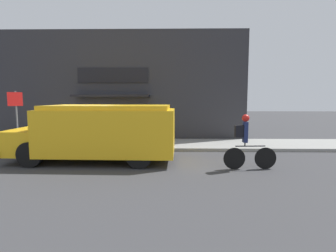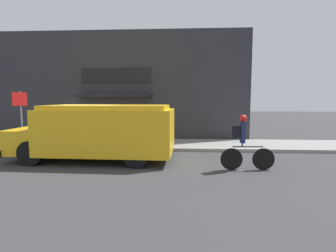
{
  "view_description": "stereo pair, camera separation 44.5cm",
  "coord_description": "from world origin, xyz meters",
  "px_view_note": "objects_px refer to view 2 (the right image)",
  "views": [
    {
      "loc": [
        3.64,
        -10.79,
        2.22
      ],
      "look_at": [
        3.45,
        -0.2,
        1.1
      ],
      "focal_mm": 28.0,
      "sensor_mm": 36.0,
      "label": 1
    },
    {
      "loc": [
        4.09,
        -10.77,
        2.22
      ],
      "look_at": [
        3.45,
        -0.2,
        1.1
      ],
      "focal_mm": 28.0,
      "sensor_mm": 36.0,
      "label": 2
    }
  ],
  "objects_px": {
    "cyclist": "(244,143)",
    "stop_sign_post": "(21,109)",
    "trash_bin": "(40,130)",
    "school_bus": "(100,131)"
  },
  "relations": [
    {
      "from": "school_bus",
      "to": "stop_sign_post",
      "type": "relative_size",
      "value": 2.41
    },
    {
      "from": "cyclist",
      "to": "school_bus",
      "type": "bearing_deg",
      "value": 164.3
    },
    {
      "from": "school_bus",
      "to": "trash_bin",
      "type": "height_order",
      "value": "school_bus"
    },
    {
      "from": "school_bus",
      "to": "trash_bin",
      "type": "distance_m",
      "value": 5.79
    },
    {
      "from": "stop_sign_post",
      "to": "trash_bin",
      "type": "relative_size",
      "value": 2.66
    },
    {
      "from": "cyclist",
      "to": "stop_sign_post",
      "type": "xyz_separation_m",
      "value": [
        -9.19,
        3.27,
        0.9
      ]
    },
    {
      "from": "trash_bin",
      "to": "cyclist",
      "type": "bearing_deg",
      "value": -27.65
    },
    {
      "from": "school_bus",
      "to": "trash_bin",
      "type": "relative_size",
      "value": 6.41
    },
    {
      "from": "cyclist",
      "to": "trash_bin",
      "type": "xyz_separation_m",
      "value": [
        -9.23,
        4.84,
        -0.25
      ]
    },
    {
      "from": "school_bus",
      "to": "trash_bin",
      "type": "xyz_separation_m",
      "value": [
        -4.37,
        3.77,
        -0.47
      ]
    }
  ]
}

